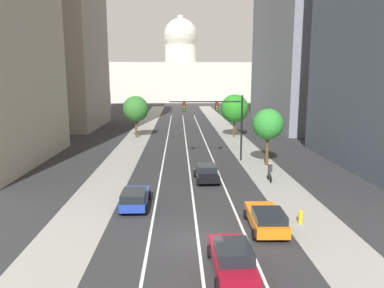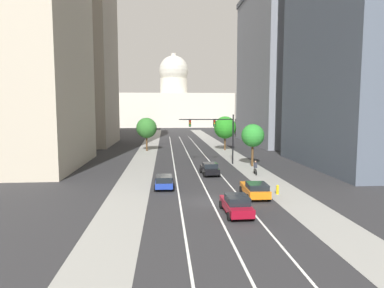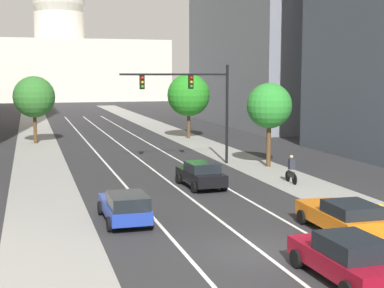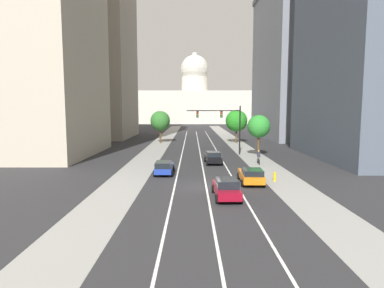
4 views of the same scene
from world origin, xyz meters
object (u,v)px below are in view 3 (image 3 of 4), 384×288
Objects in this scene: car_crimson at (346,258)px; cyclist at (291,169)px; fire_hydrant at (379,214)px; street_tree_near_right at (189,95)px; capitol_building at (60,61)px; street_tree_mid_right at (269,106)px; car_orange at (342,216)px; traffic_signal_mast at (195,95)px; street_tree_near_left at (34,97)px; car_black at (201,174)px; car_blue at (125,206)px.

car_crimson is 2.64× the size of cyclist.
street_tree_near_right is at bearing 88.28° from fire_hydrant.
street_tree_near_right is at bearing -85.27° from capitol_building.
capitol_building reaches higher than street_tree_mid_right.
car_crimson is 0.76× the size of street_tree_mid_right.
street_tree_mid_right is 18.72m from street_tree_near_right.
car_orange is at bearing 168.11° from cyclist.
cyclist is at bearing -91.39° from street_tree_near_right.
traffic_signal_mast reaches higher than street_tree_near_left.
capitol_building is 12.13× the size of car_black.
cyclist is at bearing -86.57° from capitol_building.
capitol_building is 56.48× the size of fire_hydrant.
car_blue is 10.54m from car_crimson.
car_crimson is at bearing -77.46° from street_tree_near_left.
street_tree_mid_right is at bearing 84.06° from fire_hydrant.
car_black reaches higher than fire_hydrant.
car_orange is 2.57m from fire_hydrant.
street_tree_near_right is (7.57, -91.48, -5.29)m from capitol_building.
car_orange is 17.38m from street_tree_mid_right.
street_tree_near_left is (-11.70, 35.34, 3.64)m from car_orange.
traffic_signal_mast is 8.73× the size of fire_hydrant.
fire_hydrant is (5.15, 5.74, -0.32)m from car_crimson.
capitol_building reaches higher than cyclist.
traffic_signal_mast is (7.57, 14.69, 4.31)m from car_blue.
car_blue is 12.79m from cyclist.
capitol_building is at bearing 3.35° from car_orange.
car_crimson is 40.74m from street_tree_near_right.
car_blue is 9.26m from car_orange.
street_tree_mid_right is at bearing -45.02° from car_blue.
cyclist reaches higher than fire_hydrant.
car_orange is 5.03× the size of fire_hydrant.
car_crimson is at bearing 177.16° from car_black.
street_tree_mid_right is 0.93× the size of street_tree_near_left.
car_blue is at bearing -110.63° from street_tree_near_right.
capitol_building reaches higher than fire_hydrant.
street_tree_mid_right is at bearing -52.45° from car_black.
car_orange is (4.14, -126.73, -8.95)m from capitol_building.
car_crimson is 0.99× the size of car_orange.
car_black is at bearing -89.32° from capitol_building.
fire_hydrant is at bearing -80.14° from traffic_signal_mast.
car_orange is at bearing -116.69° from car_blue.
street_tree_near_left reaches higher than car_blue.
car_orange reaches higher than car_blue.
fire_hydrant is at bearing -107.07° from car_blue.
cyclist is at bearing -21.50° from car_crimson.
car_orange is at bearing -31.09° from car_crimson.
street_tree_near_right is (3.43, 35.25, 3.66)m from car_orange.
fire_hydrant is 37.42m from street_tree_near_left.
car_black is 11.14m from fire_hydrant.
fire_hydrant is at bearing -87.03° from capitol_building.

